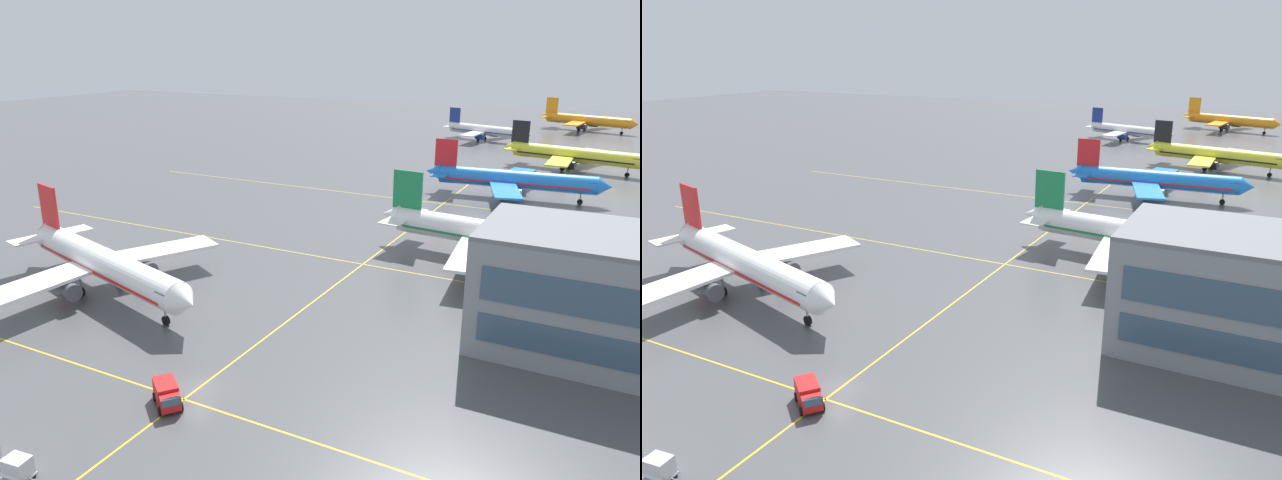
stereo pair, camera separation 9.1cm
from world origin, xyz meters
The scene contains 10 objects.
ground_plane centered at (0.00, 0.00, 0.00)m, with size 600.00×600.00×0.00m, color #4C4C4F.
airliner_front_gate centered at (-25.68, 13.20, 4.19)m, with size 38.87×33.13×12.27m.
airliner_second_row centered at (17.44, 49.44, 4.22)m, with size 39.77×34.10×12.36m.
airliner_third_row centered at (11.59, 91.86, 4.06)m, with size 38.29×32.94×11.90m.
airliner_far_left_stand centered at (19.52, 130.67, 4.05)m, with size 37.98×32.25×11.87m.
airliner_far_right_stand centered at (-12.75, 172.02, 3.54)m, with size 32.61×27.86×10.37m.
airliner_distant_taxiway centered at (15.55, 215.49, 4.02)m, with size 36.80×31.49×11.76m.
taxiway_markings centered at (0.00, 39.16, 0.00)m, with size 147.04×135.82×0.01m.
service_truck_red_van centered at (-0.66, -3.41, 1.18)m, with size 4.37×3.98×2.10m.
baggage_cart_row_middle centered at (-3.95, -16.33, 1.00)m, with size 2.83×1.90×1.86m.
Camera 2 is at (34.06, -39.38, 31.37)m, focal length 33.95 mm.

